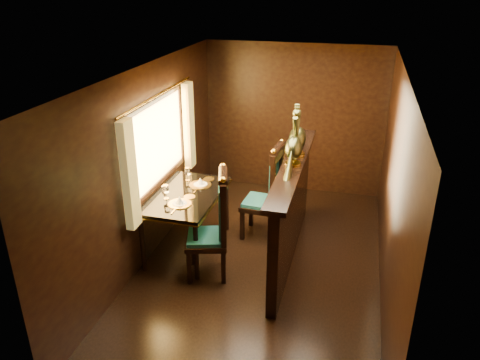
{
  "coord_description": "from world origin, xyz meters",
  "views": [
    {
      "loc": [
        1.02,
        -5.05,
        3.49
      ],
      "look_at": [
        -0.34,
        0.22,
        1.08
      ],
      "focal_mm": 35.0,
      "sensor_mm": 36.0,
      "label": 1
    }
  ],
  "objects": [
    {
      "name": "ground",
      "position": [
        0.0,
        0.0,
        0.0
      ],
      "size": [
        5.0,
        5.0,
        0.0
      ],
      "primitive_type": "plane",
      "color": "black",
      "rests_on": "ground"
    },
    {
      "name": "room_shell",
      "position": [
        -0.09,
        0.02,
        1.58
      ],
      "size": [
        3.04,
        5.04,
        2.52
      ],
      "color": "black",
      "rests_on": "ground"
    },
    {
      "name": "partition",
      "position": [
        0.32,
        0.3,
        0.71
      ],
      "size": [
        0.26,
        2.7,
        1.36
      ],
      "color": "black",
      "rests_on": "ground"
    },
    {
      "name": "dining_table",
      "position": [
        -1.05,
        0.15,
        0.76
      ],
      "size": [
        0.88,
        1.43,
        1.04
      ],
      "rotation": [
        0.0,
        0.0,
        -0.01
      ],
      "color": "black",
      "rests_on": "ground"
    },
    {
      "name": "chair_left",
      "position": [
        -0.49,
        -0.32,
        0.74
      ],
      "size": [
        0.63,
        0.65,
        1.42
      ],
      "rotation": [
        0.0,
        0.0,
        0.28
      ],
      "color": "black",
      "rests_on": "ground"
    },
    {
      "name": "chair_right",
      "position": [
        -0.04,
        0.75,
        0.74
      ],
      "size": [
        0.55,
        0.58,
        1.43
      ],
      "rotation": [
        0.0,
        0.0,
        -0.08
      ],
      "color": "black",
      "rests_on": "ground"
    },
    {
      "name": "peacock_left",
      "position": [
        0.33,
        0.21,
        1.7
      ],
      "size": [
        0.22,
        0.58,
        0.69
      ],
      "primitive_type": null,
      "color": "#174635",
      "rests_on": "partition"
    },
    {
      "name": "peacock_right",
      "position": [
        0.33,
        0.54,
        1.72
      ],
      "size": [
        0.23,
        0.6,
        0.72
      ],
      "primitive_type": null,
      "color": "#174635",
      "rests_on": "partition"
    }
  ]
}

